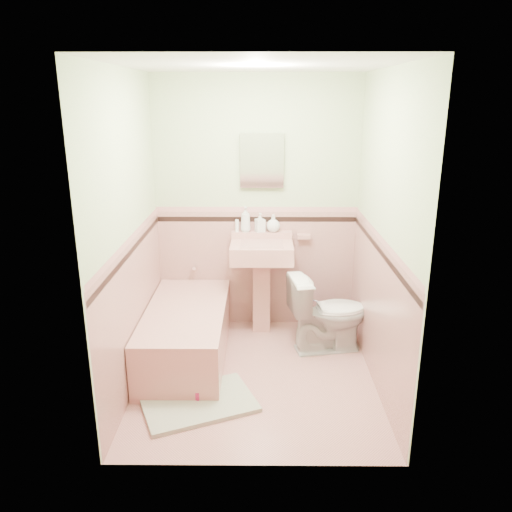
{
  "coord_description": "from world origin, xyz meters",
  "views": [
    {
      "loc": [
        0.03,
        -3.82,
        2.29
      ],
      "look_at": [
        0.0,
        0.25,
        1.0
      ],
      "focal_mm": 35.53,
      "sensor_mm": 36.0,
      "label": 1
    }
  ],
  "objects_px": {
    "sink": "(262,288)",
    "bucket": "(311,322)",
    "shoe": "(192,393)",
    "soap_bottle_left": "(246,219)",
    "medicine_cabinet": "(262,161)",
    "soap_bottle_right": "(273,223)",
    "toilet": "(328,313)",
    "bathtub": "(187,335)",
    "soap_bottle_mid": "(260,222)"
  },
  "relations": [
    {
      "from": "bucket",
      "to": "sink",
      "type": "bearing_deg",
      "value": 175.43
    },
    {
      "from": "sink",
      "to": "soap_bottle_mid",
      "type": "bearing_deg",
      "value": 95.25
    },
    {
      "from": "soap_bottle_left",
      "to": "soap_bottle_mid",
      "type": "bearing_deg",
      "value": 0.0
    },
    {
      "from": "bathtub",
      "to": "medicine_cabinet",
      "type": "distance_m",
      "value": 1.78
    },
    {
      "from": "bathtub",
      "to": "shoe",
      "type": "bearing_deg",
      "value": -79.39
    },
    {
      "from": "sink",
      "to": "bucket",
      "type": "relative_size",
      "value": 3.88
    },
    {
      "from": "medicine_cabinet",
      "to": "sink",
      "type": "bearing_deg",
      "value": -90.0
    },
    {
      "from": "soap_bottle_mid",
      "to": "bucket",
      "type": "height_order",
      "value": "soap_bottle_mid"
    },
    {
      "from": "soap_bottle_mid",
      "to": "bucket",
      "type": "relative_size",
      "value": 0.77
    },
    {
      "from": "bathtub",
      "to": "shoe",
      "type": "relative_size",
      "value": 9.28
    },
    {
      "from": "bucket",
      "to": "soap_bottle_left",
      "type": "bearing_deg",
      "value": 161.6
    },
    {
      "from": "bathtub",
      "to": "soap_bottle_right",
      "type": "height_order",
      "value": "soap_bottle_right"
    },
    {
      "from": "medicine_cabinet",
      "to": "toilet",
      "type": "xyz_separation_m",
      "value": [
        0.62,
        -0.57,
        -1.33
      ]
    },
    {
      "from": "medicine_cabinet",
      "to": "shoe",
      "type": "height_order",
      "value": "medicine_cabinet"
    },
    {
      "from": "bathtub",
      "to": "bucket",
      "type": "bearing_deg",
      "value": 22.51
    },
    {
      "from": "bathtub",
      "to": "sink",
      "type": "xyz_separation_m",
      "value": [
        0.68,
        0.53,
        0.25
      ]
    },
    {
      "from": "soap_bottle_left",
      "to": "toilet",
      "type": "xyz_separation_m",
      "value": [
        0.78,
        -0.54,
        -0.76
      ]
    },
    {
      "from": "soap_bottle_mid",
      "to": "bucket",
      "type": "xyz_separation_m",
      "value": [
        0.52,
        -0.22,
        -0.98
      ]
    },
    {
      "from": "soap_bottle_left",
      "to": "shoe",
      "type": "distance_m",
      "value": 1.81
    },
    {
      "from": "bathtub",
      "to": "sink",
      "type": "height_order",
      "value": "sink"
    },
    {
      "from": "soap_bottle_mid",
      "to": "soap_bottle_left",
      "type": "bearing_deg",
      "value": 180.0
    },
    {
      "from": "sink",
      "to": "soap_bottle_right",
      "type": "relative_size",
      "value": 5.5
    },
    {
      "from": "soap_bottle_mid",
      "to": "toilet",
      "type": "height_order",
      "value": "soap_bottle_mid"
    },
    {
      "from": "bathtub",
      "to": "medicine_cabinet",
      "type": "xyz_separation_m",
      "value": [
        0.68,
        0.74,
        1.47
      ]
    },
    {
      "from": "bucket",
      "to": "bathtub",
      "type": "bearing_deg",
      "value": -157.49
    },
    {
      "from": "soap_bottle_mid",
      "to": "shoe",
      "type": "height_order",
      "value": "soap_bottle_mid"
    },
    {
      "from": "soap_bottle_left",
      "to": "bucket",
      "type": "distance_m",
      "value": 1.23
    },
    {
      "from": "soap_bottle_right",
      "to": "toilet",
      "type": "xyz_separation_m",
      "value": [
        0.51,
        -0.54,
        -0.72
      ]
    },
    {
      "from": "sink",
      "to": "shoe",
      "type": "distance_m",
      "value": 1.4
    },
    {
      "from": "soap_bottle_mid",
      "to": "shoe",
      "type": "bearing_deg",
      "value": -110.77
    },
    {
      "from": "sink",
      "to": "medicine_cabinet",
      "type": "bearing_deg",
      "value": 90.0
    },
    {
      "from": "toilet",
      "to": "shoe",
      "type": "bearing_deg",
      "value": 115.7
    },
    {
      "from": "bathtub",
      "to": "soap_bottle_mid",
      "type": "height_order",
      "value": "soap_bottle_mid"
    },
    {
      "from": "medicine_cabinet",
      "to": "toilet",
      "type": "relative_size",
      "value": 0.65
    },
    {
      "from": "soap_bottle_left",
      "to": "shoe",
      "type": "height_order",
      "value": "soap_bottle_left"
    },
    {
      "from": "shoe",
      "to": "sink",
      "type": "bearing_deg",
      "value": 87.46
    },
    {
      "from": "bathtub",
      "to": "soap_bottle_mid",
      "type": "relative_size",
      "value": 8.0
    },
    {
      "from": "soap_bottle_right",
      "to": "bucket",
      "type": "xyz_separation_m",
      "value": [
        0.39,
        -0.22,
        -0.97
      ]
    },
    {
      "from": "toilet",
      "to": "bucket",
      "type": "xyz_separation_m",
      "value": [
        -0.12,
        0.32,
        -0.25
      ]
    },
    {
      "from": "soap_bottle_right",
      "to": "bucket",
      "type": "distance_m",
      "value": 1.07
    },
    {
      "from": "medicine_cabinet",
      "to": "soap_bottle_left",
      "type": "bearing_deg",
      "value": -169.34
    },
    {
      "from": "shoe",
      "to": "soap_bottle_left",
      "type": "bearing_deg",
      "value": 96.1
    },
    {
      "from": "medicine_cabinet",
      "to": "shoe",
      "type": "distance_m",
      "value": 2.24
    },
    {
      "from": "bathtub",
      "to": "soap_bottle_left",
      "type": "bearing_deg",
      "value": 53.75
    },
    {
      "from": "medicine_cabinet",
      "to": "bathtub",
      "type": "bearing_deg",
      "value": -132.58
    },
    {
      "from": "bucket",
      "to": "soap_bottle_mid",
      "type": "bearing_deg",
      "value": 157.01
    },
    {
      "from": "medicine_cabinet",
      "to": "soap_bottle_right",
      "type": "bearing_deg",
      "value": -14.69
    },
    {
      "from": "sink",
      "to": "shoe",
      "type": "height_order",
      "value": "sink"
    },
    {
      "from": "bathtub",
      "to": "toilet",
      "type": "xyz_separation_m",
      "value": [
        1.3,
        0.17,
        0.14
      ]
    },
    {
      "from": "soap_bottle_left",
      "to": "soap_bottle_right",
      "type": "bearing_deg",
      "value": 0.0
    }
  ]
}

